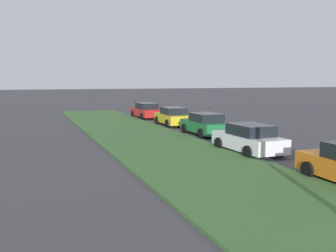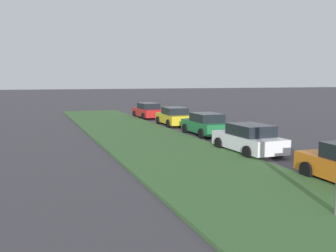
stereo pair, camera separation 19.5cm
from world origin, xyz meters
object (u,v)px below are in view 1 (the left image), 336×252
parked_car_white (249,139)px  parked_car_yellow (173,117)px  parked_car_green (205,124)px  parked_car_red (146,111)px

parked_car_white → parked_car_yellow: size_ratio=0.99×
parked_car_green → parked_car_white: bearing=173.9°
parked_car_green → parked_car_yellow: same height
parked_car_white → parked_car_green: same height
parked_car_white → parked_car_yellow: 12.18m
parked_car_green → parked_car_yellow: bearing=1.1°
parked_car_white → parked_car_green: size_ratio=1.00×
parked_car_white → parked_car_green: (6.44, -0.76, 0.00)m
parked_car_yellow → parked_car_red: same height
parked_car_green → parked_car_red: same height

